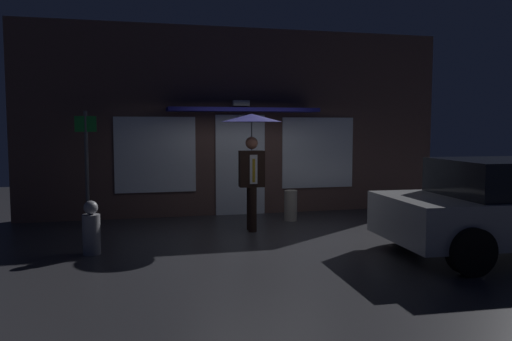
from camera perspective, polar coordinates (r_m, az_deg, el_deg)
name	(u,v)px	position (r m, az deg, el deg)	size (l,w,h in m)	color
ground_plane	(265,234)	(9.21, 1.07, -7.20)	(18.00, 18.00, 0.00)	#2D2D33
building_facade	(239,123)	(11.28, -1.96, 5.39)	(9.41, 1.00, 4.09)	brown
person_with_umbrella	(252,142)	(9.34, -0.49, 3.23)	(1.13, 1.13, 2.18)	black
street_sign_post	(87,161)	(10.26, -18.53, 0.99)	(0.40, 0.07, 2.24)	#595B60
sidewalk_bollard	(291,205)	(10.51, 3.93, -3.95)	(0.27, 0.27, 0.63)	#B2A899
fire_hydrant	(91,230)	(8.12, -18.04, -6.34)	(0.26, 0.26, 0.82)	gray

